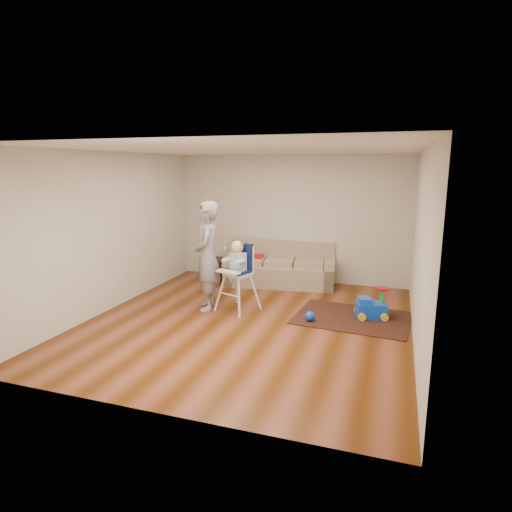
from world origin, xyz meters
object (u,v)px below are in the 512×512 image
(side_table, at_px, (215,269))
(adult, at_px, (207,256))
(sofa, at_px, (280,264))
(ride_on_toy, at_px, (372,302))
(toy_ball, at_px, (310,316))
(high_chair, at_px, (238,277))

(side_table, bearing_deg, adult, -69.91)
(adult, bearing_deg, sofa, 137.05)
(side_table, height_order, ride_on_toy, ride_on_toy)
(side_table, xyz_separation_m, ride_on_toy, (3.40, -1.40, 0.03))
(side_table, xyz_separation_m, adult, (0.66, -1.79, 0.70))
(sofa, height_order, toy_ball, sofa)
(sofa, xyz_separation_m, side_table, (-1.43, -0.12, -0.20))
(sofa, bearing_deg, adult, -119.88)
(ride_on_toy, height_order, toy_ball, ride_on_toy)
(ride_on_toy, distance_m, high_chair, 2.27)
(sofa, relative_size, adult, 1.26)
(sofa, distance_m, high_chair, 1.84)
(sofa, height_order, adult, adult)
(sofa, xyz_separation_m, toy_ball, (1.05, -2.00, -0.34))
(sofa, xyz_separation_m, adult, (-0.78, -1.91, 0.50))
(toy_ball, distance_m, high_chair, 1.41)
(toy_ball, height_order, adult, adult)
(side_table, distance_m, ride_on_toy, 3.68)
(sofa, xyz_separation_m, high_chair, (-0.26, -1.82, 0.15))
(ride_on_toy, distance_m, adult, 2.86)
(ride_on_toy, bearing_deg, adult, 171.43)
(ride_on_toy, bearing_deg, high_chair, 170.84)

